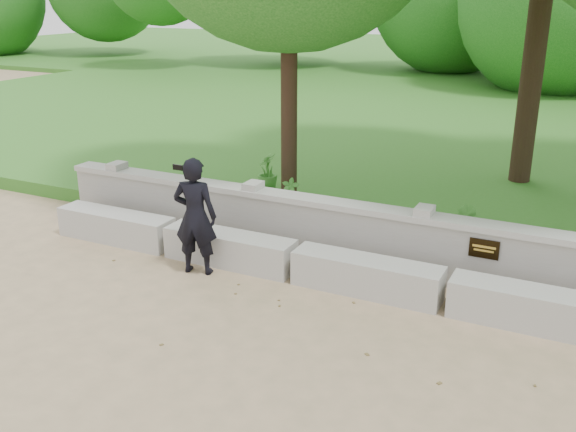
% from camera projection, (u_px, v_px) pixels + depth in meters
% --- Properties ---
extents(ground, '(80.00, 80.00, 0.00)m').
position_uv_depth(ground, '(397.00, 393.00, 6.07)').
color(ground, tan).
rests_on(ground, ground).
extents(lawn, '(40.00, 22.00, 0.25)m').
position_uv_depth(lawn, '(547.00, 122.00, 17.87)').
color(lawn, '#337120').
rests_on(lawn, ground).
extents(concrete_bench, '(11.90, 0.45, 0.45)m').
position_uv_depth(concrete_bench, '(446.00, 291.00, 7.61)').
color(concrete_bench, '#AEACA4').
rests_on(concrete_bench, ground).
extents(parapet_wall, '(12.50, 0.35, 0.90)m').
position_uv_depth(parapet_wall, '(461.00, 252.00, 8.12)').
color(parapet_wall, '#A3A19A').
rests_on(parapet_wall, ground).
extents(man_main, '(0.66, 0.60, 1.59)m').
position_uv_depth(man_main, '(195.00, 216.00, 8.42)').
color(man_main, black).
rests_on(man_main, ground).
extents(shrub_a, '(0.32, 0.26, 0.53)m').
position_uv_depth(shrub_a, '(291.00, 195.00, 10.24)').
color(shrub_a, '#3B7F2B').
rests_on(shrub_a, lawn).
extents(shrub_b, '(0.42, 0.41, 0.60)m').
position_uv_depth(shrub_b, '(465.00, 228.00, 8.72)').
color(shrub_b, '#3B7F2B').
rests_on(shrub_b, lawn).
extents(shrub_d, '(0.48, 0.49, 0.65)m').
position_uv_depth(shrub_d, '(267.00, 172.00, 11.31)').
color(shrub_d, '#3B7F2B').
rests_on(shrub_d, lawn).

